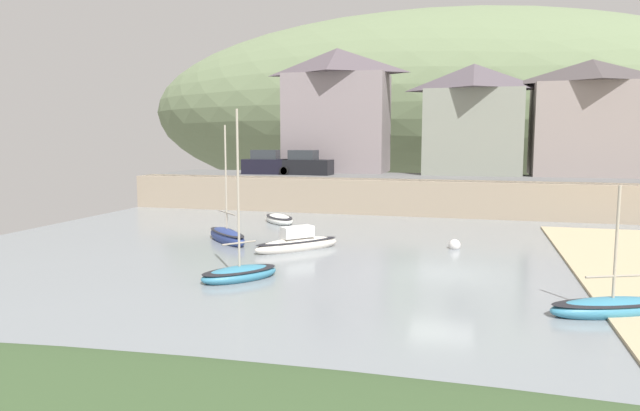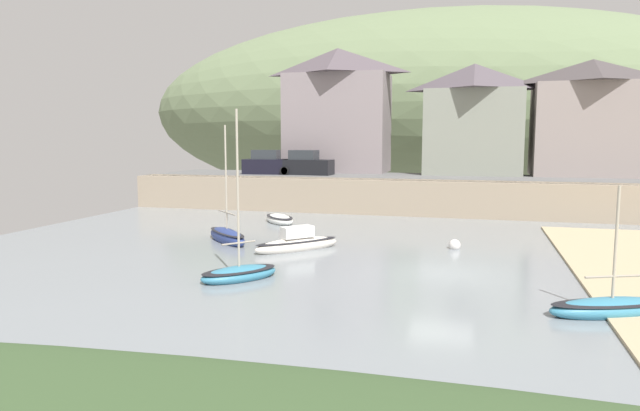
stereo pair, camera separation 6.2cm
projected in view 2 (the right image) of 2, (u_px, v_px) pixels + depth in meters
name	position (u px, v px, depth m)	size (l,w,h in m)	color
ground	(481.00, 365.00, 13.03)	(48.00, 41.00, 0.61)	gray
quay_seawall	(458.00, 196.00, 39.16)	(48.00, 9.40, 2.40)	gray
hillside_backdrop	(441.00, 111.00, 75.30)	(80.00, 44.00, 25.13)	#687A55
waterfront_building_left	(338.00, 110.00, 48.51)	(8.85, 5.24, 10.43)	gray
waterfront_building_centre	(473.00, 118.00, 45.66)	(7.80, 6.26, 8.78)	gray
waterfront_building_right	(590.00, 117.00, 43.38)	(8.62, 5.71, 8.82)	gray
sailboat_blue_trim	(239.00, 273.00, 21.52)	(3.00, 3.25, 6.53)	teal
fishing_boat_green	(612.00, 307.00, 17.19)	(4.16, 2.66, 4.09)	teal
sailboat_nearest_shore	(227.00, 236.00, 29.22)	(3.59, 3.51, 6.17)	navy
rowboat_small_beached	(297.00, 243.00, 27.06)	(3.70, 3.94, 1.33)	silver
motorboat_with_cabin	(280.00, 219.00, 35.82)	(3.05, 3.27, 0.70)	white
parked_car_near_slipway	(268.00, 164.00, 45.96)	(4.24, 2.07, 1.95)	black
parked_car_by_wall	(306.00, 165.00, 45.12)	(4.21, 1.99, 1.95)	black
mooring_buoy	(455.00, 245.00, 27.45)	(0.57, 0.57, 0.57)	silver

